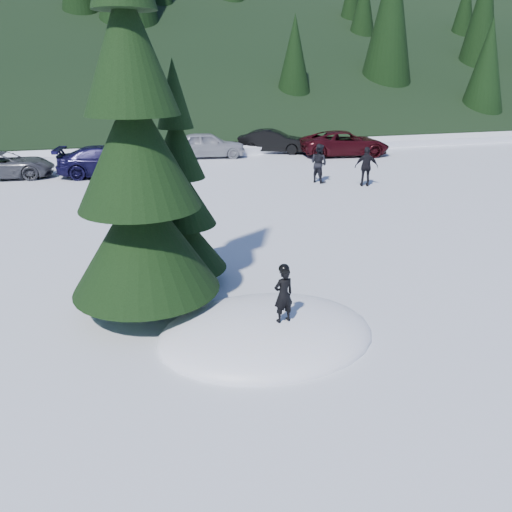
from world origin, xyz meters
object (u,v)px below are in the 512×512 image
object	(u,v)px
car_2	(4,165)
adult_1	(366,167)
car_6	(345,143)
spruce_short	(180,202)
adult_0	(319,163)
child_skier	(283,295)
spruce_tall	(137,164)
car_5	(273,141)
car_3	(111,161)
car_4	(208,145)

from	to	relation	value
car_2	adult_1	bearing A→B (deg)	-109.67
car_2	car_6	bearing A→B (deg)	-83.20
spruce_short	adult_0	distance (m)	12.95
child_skier	adult_0	bearing A→B (deg)	-126.13
child_skier	adult_1	size ratio (longest dim) A/B	0.63
spruce_tall	child_skier	size ratio (longest dim) A/B	7.63
spruce_short	adult_0	world-z (taller)	spruce_short
spruce_short	child_skier	xyz separation A→B (m)	(1.43, -3.56, -1.06)
car_2	spruce_short	bearing A→B (deg)	-154.42
adult_0	car_2	size ratio (longest dim) A/B	0.39
spruce_short	car_5	distance (m)	21.09
car_3	car_4	bearing A→B (deg)	-44.58
adult_0	adult_1	xyz separation A→B (m)	(1.78, -1.39, -0.01)
spruce_tall	car_6	distance (m)	22.91
adult_0	spruce_tall	bearing A→B (deg)	111.69
spruce_short	car_6	size ratio (longest dim) A/B	0.98
car_3	car_5	world-z (taller)	car_3
adult_0	car_6	distance (m)	8.16
adult_1	car_4	bearing A→B (deg)	-40.30
child_skier	car_6	distance (m)	23.26
adult_1	car_6	distance (m)	8.59
child_skier	car_5	distance (m)	23.85
car_6	car_2	bearing A→B (deg)	102.57
car_5	adult_1	bearing A→B (deg)	-151.16
car_2	car_5	bearing A→B (deg)	-73.61
child_skier	spruce_short	bearing A→B (deg)	-78.46
adult_0	adult_1	world-z (taller)	adult_0
spruce_short	car_4	bearing A→B (deg)	76.76
spruce_tall	adult_0	size ratio (longest dim) A/B	4.73
child_skier	spruce_tall	bearing A→B (deg)	-51.96
spruce_tall	spruce_short	xyz separation A→B (m)	(1.00, 1.40, -1.22)
car_4	car_5	bearing A→B (deg)	-74.60
adult_1	car_5	distance (m)	10.49
adult_1	car_5	world-z (taller)	adult_1
car_3	car_2	bearing A→B (deg)	88.08
car_4	adult_1	bearing A→B (deg)	-143.36
spruce_short	car_3	bearing A→B (deg)	95.67
spruce_short	car_3	xyz separation A→B (m)	(-1.42, 14.36, -1.35)
spruce_tall	adult_0	bearing A→B (deg)	51.82
child_skier	adult_0	world-z (taller)	adult_0
child_skier	car_4	size ratio (longest dim) A/B	0.25
adult_0	car_6	world-z (taller)	adult_0
car_3	car_4	xyz separation A→B (m)	(5.79, 4.19, 0.01)
child_skier	car_4	world-z (taller)	child_skier
child_skier	adult_0	size ratio (longest dim) A/B	0.62
car_3	spruce_short	bearing A→B (deg)	-164.83
spruce_short	child_skier	world-z (taller)	spruce_short
spruce_short	adult_1	distance (m)	13.17
car_4	car_6	distance (m)	8.49
car_4	car_3	bearing A→B (deg)	133.62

